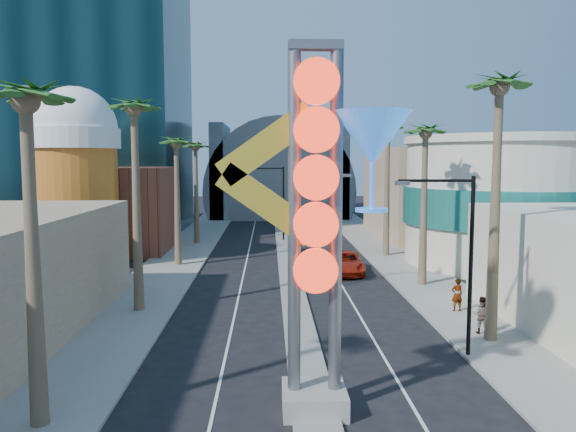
% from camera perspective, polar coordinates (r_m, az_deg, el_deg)
% --- Properties ---
extents(sidewalk_west, '(5.00, 100.00, 0.15)m').
position_cam_1_polar(sidewalk_west, '(52.03, -10.74, -3.91)').
color(sidewalk_west, gray).
rests_on(sidewalk_west, ground).
extents(sidewalk_east, '(5.00, 100.00, 0.15)m').
position_cam_1_polar(sidewalk_east, '(52.60, 10.22, -3.80)').
color(sidewalk_east, gray).
rests_on(sidewalk_east, ground).
extents(median, '(1.60, 84.00, 0.15)m').
position_cam_1_polar(median, '(54.40, -0.30, -3.40)').
color(median, gray).
rests_on(median, ground).
extents(hotel_tower, '(20.00, 20.00, 50.00)m').
position_cam_1_polar(hotel_tower, '(72.58, -19.28, 18.38)').
color(hotel_tower, black).
rests_on(hotel_tower, ground).
extents(brick_filler_west, '(10.00, 10.00, 8.00)m').
position_cam_1_polar(brick_filler_west, '(55.80, -16.96, 0.65)').
color(brick_filler_west, brown).
rests_on(brick_filler_west, ground).
extents(filler_east, '(10.00, 20.00, 10.00)m').
position_cam_1_polar(filler_east, '(66.17, 13.44, 2.36)').
color(filler_east, '#998563').
rests_on(filler_east, ground).
extents(beer_mug, '(7.00, 7.00, 14.50)m').
position_cam_1_polar(beer_mug, '(48.25, -20.69, 4.35)').
color(beer_mug, '#B96518').
rests_on(beer_mug, ground).
extents(turquoise_building, '(16.60, 16.60, 10.60)m').
position_cam_1_polar(turquoise_building, '(49.82, 21.16, 1.37)').
color(turquoise_building, beige).
rests_on(turquoise_building, ground).
extents(canopy, '(22.00, 16.00, 22.00)m').
position_cam_1_polar(canopy, '(87.82, -0.94, 2.85)').
color(canopy, slate).
rests_on(canopy, ground).
extents(neon_sign, '(6.53, 2.60, 12.55)m').
position_cam_1_polar(neon_sign, '(18.86, 5.26, 1.53)').
color(neon_sign, gray).
rests_on(neon_sign, ground).
extents(streetlight_0, '(3.79, 0.25, 8.00)m').
position_cam_1_polar(streetlight_0, '(35.96, 1.40, -0.36)').
color(streetlight_0, black).
rests_on(streetlight_0, ground).
extents(streetlight_1, '(3.79, 0.25, 8.00)m').
position_cam_1_polar(streetlight_1, '(59.83, -0.99, 2.06)').
color(streetlight_1, black).
rests_on(streetlight_1, ground).
extents(streetlight_2, '(3.45, 0.25, 8.00)m').
position_cam_1_polar(streetlight_2, '(25.39, 17.12, -3.25)').
color(streetlight_2, black).
rests_on(streetlight_2, ground).
extents(palm_0, '(2.40, 2.40, 11.70)m').
position_cam_1_polar(palm_0, '(19.24, -25.05, 8.93)').
color(palm_0, brown).
rests_on(palm_0, ground).
extents(palm_1, '(2.40, 2.40, 12.70)m').
position_cam_1_polar(palm_1, '(32.63, -15.35, 9.28)').
color(palm_1, brown).
rests_on(palm_1, ground).
extents(palm_2, '(2.40, 2.40, 11.20)m').
position_cam_1_polar(palm_2, '(46.31, -11.29, 6.59)').
color(palm_2, brown).
rests_on(palm_2, ground).
extents(palm_3, '(2.40, 2.40, 11.20)m').
position_cam_1_polar(palm_3, '(58.18, -9.37, 6.42)').
color(palm_3, brown).
rests_on(palm_3, ground).
extents(palm_5, '(2.40, 2.40, 13.20)m').
position_cam_1_polar(palm_5, '(27.90, 20.64, 10.68)').
color(palm_5, brown).
rests_on(palm_5, ground).
extents(palm_6, '(2.40, 2.40, 11.70)m').
position_cam_1_polar(palm_6, '(39.17, 13.79, 7.38)').
color(palm_6, brown).
rests_on(palm_6, ground).
extents(palm_7, '(2.40, 2.40, 12.70)m').
position_cam_1_polar(palm_7, '(50.85, 10.12, 8.03)').
color(palm_7, brown).
rests_on(palm_7, ground).
extents(red_pickup, '(3.07, 6.12, 1.66)m').
position_cam_1_polar(red_pickup, '(43.45, 5.75, -4.73)').
color(red_pickup, '#B7210E').
rests_on(red_pickup, ground).
extents(pedestrian_a, '(0.75, 0.56, 1.87)m').
position_cam_1_polar(pedestrian_a, '(33.40, 16.79, -7.67)').
color(pedestrian_a, gray).
rests_on(pedestrian_a, sidewalk_east).
extents(pedestrian_b, '(1.13, 1.06, 1.85)m').
position_cam_1_polar(pedestrian_b, '(29.62, 19.07, -9.48)').
color(pedestrian_b, gray).
rests_on(pedestrian_b, sidewalk_east).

